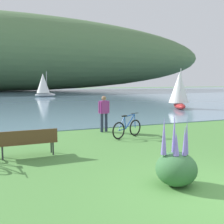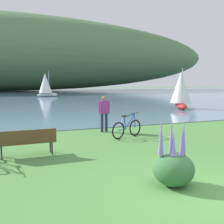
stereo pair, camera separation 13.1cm
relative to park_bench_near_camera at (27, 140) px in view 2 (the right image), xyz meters
name	(u,v)px [view 2 (the right image)]	position (x,y,z in m)	size (l,w,h in m)	color
ground_plane	(211,196)	(3.33, -4.54, -0.52)	(200.00, 200.00, 0.00)	#518E42
bay_water	(28,94)	(3.33, 44.10, -0.50)	(180.00, 80.00, 0.04)	#6B8EA8
distant_hillside	(3,52)	(-0.73, 65.02, 9.09)	(116.70, 28.00, 19.14)	#567A4C
park_bench_near_camera	(27,140)	(0.00, 0.00, 0.00)	(1.81, 0.52, 0.88)	brown
bicycle_leaning_near_bench	(127,128)	(4.19, 1.58, -0.12)	(1.65, 0.74, 1.01)	black
person_at_shoreline	(104,111)	(3.73, 3.19, 0.46)	(0.60, 0.30, 1.71)	#282D47
echium_bush_mid_cluster	(173,167)	(2.92, -3.77, -0.08)	(0.95, 0.95, 1.66)	#386B3D
sailboat_nearest_to_shore	(181,90)	(13.56, 10.99, 1.15)	(2.31, 3.02, 3.46)	#B22323
sailboat_mid_bay	(46,85)	(5.24, 34.41, 1.37)	(3.48, 2.41, 3.94)	white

